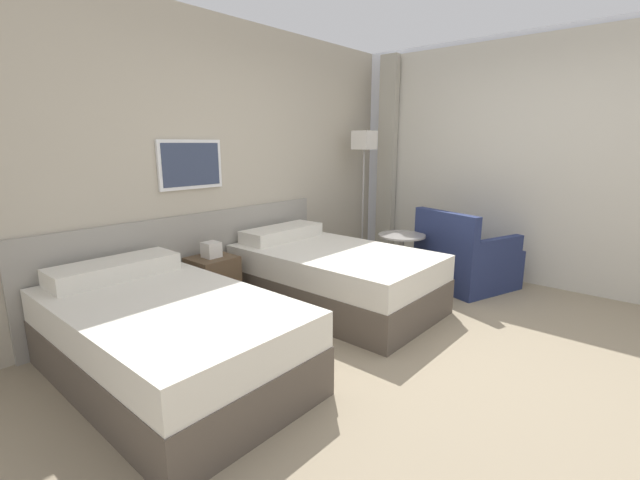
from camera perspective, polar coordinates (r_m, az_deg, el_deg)
The scene contains 9 objects.
ground_plane at distance 3.45m, azimuth 16.59°, elevation -14.36°, with size 16.00×16.00×0.00m, color gray.
wall_headboard at distance 4.48m, azimuth -10.48°, elevation 9.38°, with size 10.00×0.10×2.70m.
wall_window at distance 5.20m, azimuth 28.05°, elevation 9.07°, with size 0.21×4.76×2.70m.
bed_near_door at distance 3.08m, azimuth -19.74°, elevation -12.07°, with size 1.13×1.90×0.69m.
bed_near_window at distance 4.14m, azimuth 1.77°, elevation -4.87°, with size 1.13×1.90×0.69m.
nightstand at distance 4.08m, azimuth -14.04°, elevation -5.68°, with size 0.39×0.36×0.67m.
floor_lamp at distance 5.42m, azimuth 5.89°, elevation 11.36°, with size 0.24×0.24×1.69m.
side_table at distance 4.72m, azimuth 10.79°, elevation -1.32°, with size 0.50×0.50×0.58m.
armchair at distance 4.95m, azimuth 18.77°, elevation -2.75°, with size 1.05×1.04×0.85m.
Camera 1 is at (-2.84, -1.20, 1.54)m, focal length 24.00 mm.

